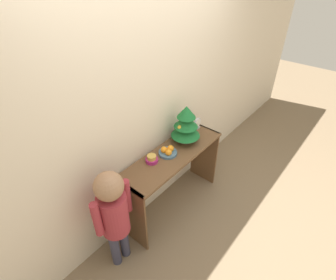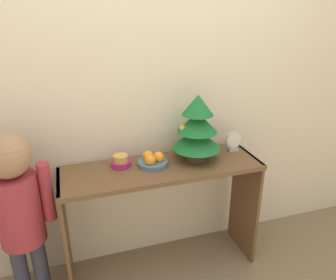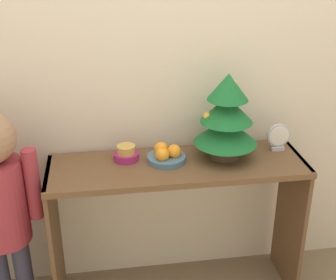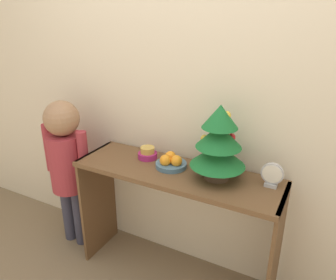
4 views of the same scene
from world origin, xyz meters
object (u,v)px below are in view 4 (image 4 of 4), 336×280
(singing_bowl, at_px, (148,153))
(desk_clock, at_px, (272,175))
(mini_tree, at_px, (219,143))
(fruit_bowl, at_px, (171,162))
(child_figure, at_px, (67,158))

(singing_bowl, xyz_separation_m, desk_clock, (0.78, -0.00, 0.04))
(mini_tree, xyz_separation_m, fruit_bowl, (-0.29, 0.00, -0.19))
(singing_bowl, bearing_deg, mini_tree, -5.28)
(mini_tree, distance_m, child_figure, 1.14)
(singing_bowl, bearing_deg, desk_clock, -0.03)
(mini_tree, bearing_deg, desk_clock, 8.66)
(child_figure, bearing_deg, mini_tree, 3.60)
(fruit_bowl, height_order, singing_bowl, fruit_bowl)
(fruit_bowl, relative_size, singing_bowl, 1.53)
(desk_clock, bearing_deg, singing_bowl, 179.97)
(desk_clock, relative_size, child_figure, 0.13)
(fruit_bowl, height_order, child_figure, child_figure)
(mini_tree, height_order, child_figure, mini_tree)
(mini_tree, height_order, fruit_bowl, mini_tree)
(child_figure, bearing_deg, desk_clock, 4.68)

